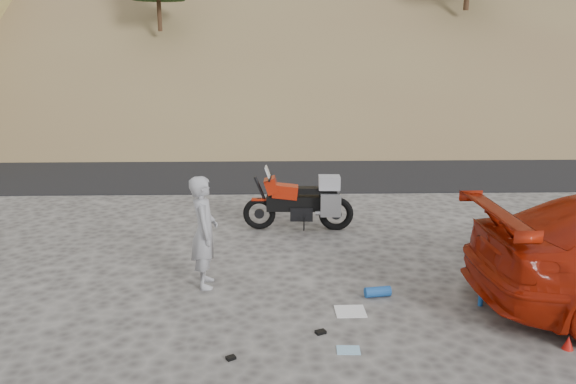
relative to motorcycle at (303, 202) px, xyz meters
name	(u,v)px	position (x,y,z in m)	size (l,w,h in m)	color
ground	(257,283)	(-0.88, -2.67, -0.58)	(140.00, 140.00, 0.00)	#484542
road	(265,166)	(-0.88, 6.33, -0.58)	(120.00, 7.00, 0.05)	black
motorcycle	(303,202)	(0.00, 0.00, 0.00)	(2.27, 0.69, 1.35)	black
man	(206,285)	(-1.68, -2.73, -0.58)	(0.65, 0.42, 1.77)	#96969B
gear_white_cloth	(350,311)	(0.48, -3.71, -0.57)	(0.43, 0.38, 0.01)	white
gear_blue_mat	(378,292)	(0.96, -3.22, -0.50)	(0.16, 0.16, 0.39)	#194C97
gear_bottle	(481,299)	(2.40, -3.56, -0.48)	(0.07, 0.07, 0.19)	#194C97
gear_funnel	(568,343)	(3.06, -4.79, -0.49)	(0.14, 0.14, 0.18)	#B4120C
gear_glove_a	(321,332)	(0.00, -4.32, -0.56)	(0.13, 0.10, 0.04)	black
gear_glove_b	(231,358)	(-1.13, -4.92, -0.56)	(0.11, 0.08, 0.04)	black
gear_blue_cloth	(348,350)	(0.31, -4.75, -0.57)	(0.29, 0.21, 0.01)	#8EBDDB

